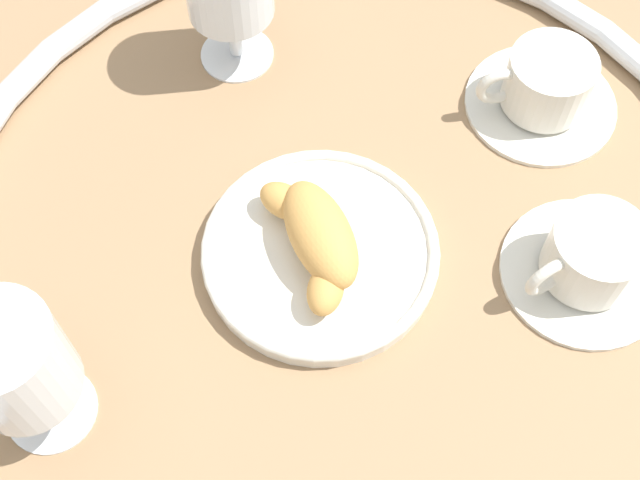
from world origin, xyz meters
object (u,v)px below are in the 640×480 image
(croissant_large, at_px, (316,236))
(coffee_cup_far, at_px, (591,259))
(pastry_plate, at_px, (320,252))
(juice_glass_left, at_px, (14,366))
(coffee_cup_near, at_px, (545,88))

(croissant_large, distance_m, coffee_cup_far, 0.22)
(pastry_plate, distance_m, juice_glass_left, 0.25)
(coffee_cup_far, distance_m, juice_glass_left, 0.43)
(coffee_cup_near, relative_size, juice_glass_left, 0.97)
(croissant_large, distance_m, juice_glass_left, 0.24)
(pastry_plate, xyz_separation_m, juice_glass_left, (-0.01, 0.24, 0.08))
(juice_glass_left, bearing_deg, coffee_cup_near, -85.20)
(pastry_plate, height_order, croissant_large, croissant_large)
(coffee_cup_near, bearing_deg, juice_glass_left, 94.80)
(pastry_plate, xyz_separation_m, coffee_cup_near, (0.03, -0.25, 0.02))
(pastry_plate, distance_m, coffee_cup_near, 0.25)
(pastry_plate, bearing_deg, juice_glass_left, 92.07)
(croissant_large, xyz_separation_m, juice_glass_left, (-0.01, 0.23, 0.05))
(coffee_cup_near, height_order, coffee_cup_far, same)
(coffee_cup_far, height_order, juice_glass_left, juice_glass_left)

